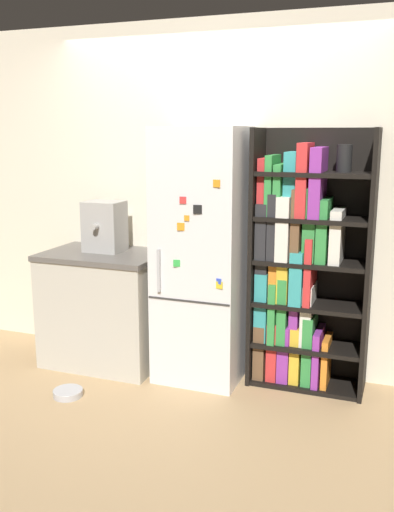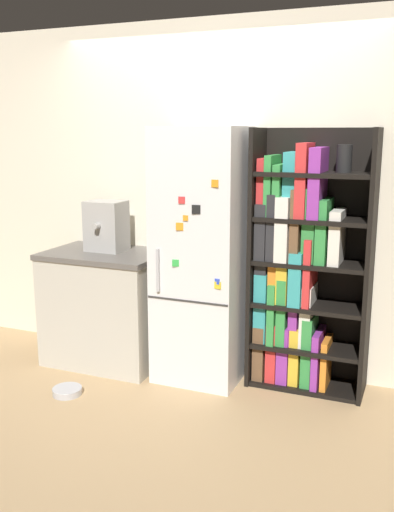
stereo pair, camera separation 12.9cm
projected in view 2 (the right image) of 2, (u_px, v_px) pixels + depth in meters
The scene contains 7 objects.
ground_plane at pixel (194, 383), 4.16m from camera, with size 16.00×16.00×0.00m, color tan.
wall_back at pixel (218, 198), 4.31m from camera, with size 8.00×0.05×2.60m.
refrigerator at pixel (203, 256), 4.11m from camera, with size 0.61×0.60×1.83m.
bookshelf at pixel (299, 268), 3.98m from camera, with size 0.81×0.37×1.82m.
kitchen_counter at pixel (107, 307), 4.49m from camera, with size 0.91×0.64×0.89m.
espresso_machine at pixel (106, 226), 4.40m from camera, with size 0.29×0.29×0.39m.
pet_bowl at pixel (67, 391), 3.97m from camera, with size 0.21×0.21×0.05m.
Camera 2 is at (1.49, -3.57, 1.79)m, focal length 40.00 mm.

